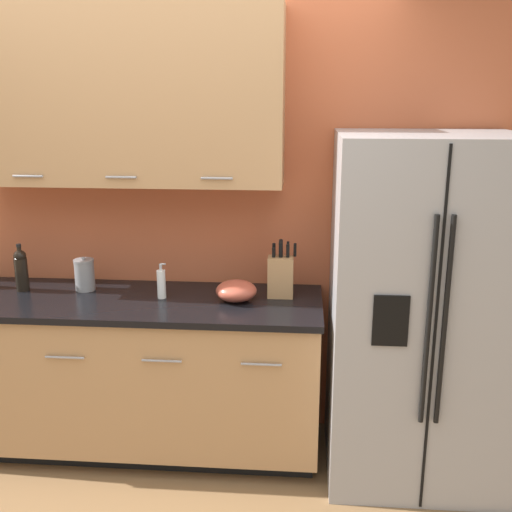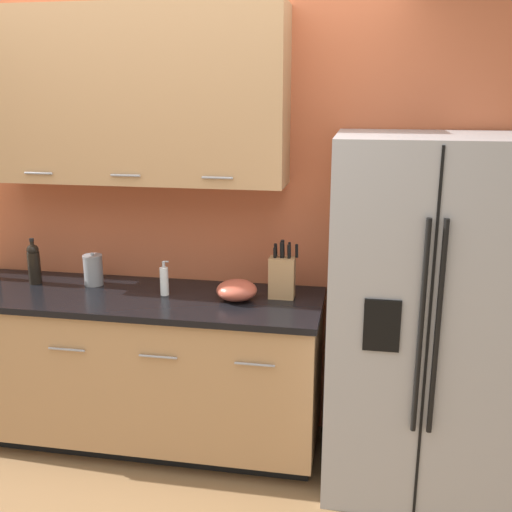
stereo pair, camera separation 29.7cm
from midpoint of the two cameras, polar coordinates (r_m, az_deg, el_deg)
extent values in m
cube|color=#BC5B38|center=(3.50, -4.99, 4.21)|extent=(10.00, 0.05, 2.60)
cube|color=tan|center=(3.31, -9.00, 14.76)|extent=(1.64, 0.32, 0.91)
cylinder|color=#99999E|center=(3.37, -17.67, 7.51)|extent=(0.16, 0.01, 0.01)
cylinder|color=#99999E|center=(3.17, -9.72, 7.56)|extent=(0.16, 0.01, 0.01)
cylinder|color=#99999E|center=(3.04, -0.91, 7.44)|extent=(0.16, 0.01, 0.01)
cube|color=black|center=(3.73, -8.37, -15.95)|extent=(2.01, 0.54, 0.09)
cube|color=tan|center=(3.49, -8.85, -10.20)|extent=(2.05, 0.62, 0.78)
cube|color=black|center=(3.33, -9.21, -3.97)|extent=(2.08, 0.64, 0.03)
cylinder|color=#99999E|center=(3.22, -15.09, -8.65)|extent=(0.20, 0.01, 0.01)
cylinder|color=#99999E|center=(3.05, -6.56, -9.58)|extent=(0.20, 0.01, 0.01)
cylinder|color=#99999E|center=(2.96, 2.78, -10.35)|extent=(0.20, 0.01, 0.01)
cube|color=#9E9EA0|center=(3.13, 18.03, -5.61)|extent=(0.89, 0.74, 1.79)
cube|color=black|center=(2.79, 18.99, -8.32)|extent=(0.01, 0.01, 1.75)
cylinder|color=black|center=(2.74, 18.46, -6.70)|extent=(0.02, 0.02, 0.98)
cylinder|color=black|center=(2.75, 19.92, -6.74)|extent=(0.02, 0.02, 0.98)
cube|color=black|center=(2.73, 14.99, -6.49)|extent=(0.16, 0.01, 0.24)
cube|color=#A87A4C|center=(3.21, 5.13, -2.11)|extent=(0.14, 0.09, 0.22)
cylinder|color=black|center=(3.19, 4.55, 0.53)|extent=(0.02, 0.03, 0.07)
cylinder|color=black|center=(3.16, 4.50, 0.26)|extent=(0.02, 0.03, 0.06)
cylinder|color=black|center=(3.18, 5.23, 0.69)|extent=(0.02, 0.04, 0.10)
cylinder|color=black|center=(3.16, 5.18, 0.51)|extent=(0.02, 0.04, 0.09)
cylinder|color=black|center=(3.18, 5.90, 0.57)|extent=(0.01, 0.03, 0.09)
cylinder|color=black|center=(3.15, 5.85, 0.38)|extent=(0.02, 0.03, 0.08)
cylinder|color=black|center=(3.18, 6.57, 0.45)|extent=(0.02, 0.03, 0.08)
cylinder|color=black|center=(3.62, -18.20, -1.11)|extent=(0.07, 0.07, 0.19)
sphere|color=black|center=(3.60, -18.34, 0.52)|extent=(0.07, 0.07, 0.07)
cylinder|color=black|center=(3.59, -18.36, 0.82)|extent=(0.02, 0.02, 0.06)
cylinder|color=black|center=(3.58, -18.42, 1.44)|extent=(0.03, 0.03, 0.02)
cylinder|color=white|center=(3.27, -6.18, -2.45)|extent=(0.05, 0.05, 0.16)
cylinder|color=#B2B2B5|center=(3.24, -6.23, -0.85)|extent=(0.02, 0.02, 0.04)
cylinder|color=#B2B2B5|center=(3.23, -6.00, -0.56)|extent=(0.03, 0.01, 0.01)
cylinder|color=gray|center=(3.51, -12.93, -1.43)|extent=(0.11, 0.11, 0.16)
cylinder|color=gray|center=(3.48, -13.01, -0.04)|extent=(0.11, 0.11, 0.01)
sphere|color=gray|center=(3.48, -13.03, 0.15)|extent=(0.02, 0.02, 0.02)
ellipsoid|color=#B24C38|center=(3.18, 0.82, -3.31)|extent=(0.22, 0.22, 0.11)
camera|label=1|loc=(0.15, -87.26, 0.75)|focal=42.00mm
camera|label=2|loc=(0.15, 92.74, -0.75)|focal=42.00mm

